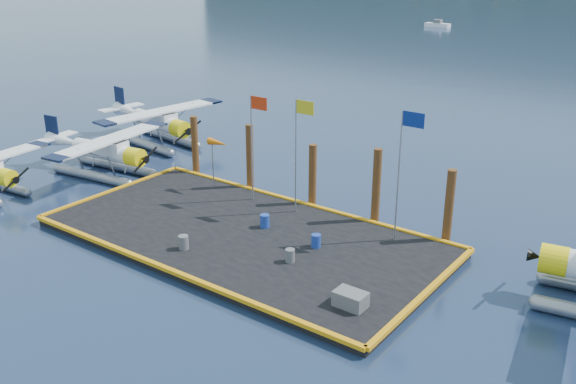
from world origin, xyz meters
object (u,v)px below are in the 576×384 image
(drum_5, at_px, (265,221))
(windsock, at_px, (218,144))
(crate, at_px, (351,299))
(drum_1, at_px, (290,256))
(flagpole_yellow, at_px, (299,139))
(seaplane_c, at_px, (159,125))
(drum_2, at_px, (316,241))
(flagpole_blue, at_px, (404,157))
(flagpole_red, at_px, (254,132))
(piling_2, at_px, (313,178))
(piling_3, at_px, (376,189))
(seaplane_b, at_px, (107,154))
(piling_4, at_px, (449,209))
(drum_3, at_px, (184,242))
(piling_0, at_px, (195,147))
(piling_1, at_px, (250,159))

(drum_5, bearing_deg, windsock, 154.55)
(drum_5, height_order, crate, drum_5)
(drum_1, distance_m, flagpole_yellow, 6.95)
(seaplane_c, xyz_separation_m, drum_2, (19.42, -8.02, -0.86))
(crate, xyz_separation_m, flagpole_blue, (-1.31, 6.62, 3.96))
(flagpole_red, height_order, piling_2, flagpole_red)
(piling_3, bearing_deg, drum_2, -97.94)
(windsock, bearing_deg, seaplane_b, -168.92)
(drum_1, relative_size, flagpole_yellow, 0.10)
(windsock, distance_m, piling_2, 5.90)
(seaplane_c, xyz_separation_m, piling_2, (16.05, -3.44, 0.31))
(flagpole_red, distance_m, flagpole_yellow, 3.00)
(windsock, relative_size, piling_2, 0.82)
(piling_4, bearing_deg, seaplane_c, 171.85)
(drum_1, bearing_deg, drum_2, 87.35)
(drum_1, height_order, drum_2, drum_2)
(drum_1, height_order, drum_3, drum_3)
(flagpole_blue, distance_m, windsock, 11.81)
(crate, distance_m, windsock, 14.83)
(flagpole_blue, bearing_deg, crate, -78.81)
(seaplane_b, distance_m, flagpole_blue, 20.24)
(drum_2, height_order, flagpole_blue, flagpole_blue)
(drum_1, xyz_separation_m, drum_5, (-3.33, 2.34, 0.03))
(drum_5, xyz_separation_m, piling_2, (0.06, 4.20, 1.16))
(piling_0, xyz_separation_m, piling_1, (4.50, 0.00, 0.10))
(drum_1, relative_size, piling_4, 0.16)
(windsock, bearing_deg, piling_4, 6.75)
(drum_3, relative_size, flagpole_red, 0.11)
(drum_2, xyz_separation_m, piling_2, (-3.36, 4.57, 1.17))
(drum_2, relative_size, piling_3, 0.15)
(crate, height_order, piling_4, piling_4)
(drum_3, relative_size, windsock, 0.22)
(piling_1, xyz_separation_m, piling_2, (4.50, 0.00, -0.20))
(seaplane_b, bearing_deg, flagpole_blue, 87.55)
(seaplane_b, xyz_separation_m, piling_1, (9.22, 3.20, 0.62))
(seaplane_c, xyz_separation_m, flagpole_yellow, (16.26, -5.04, 2.92))
(piling_0, bearing_deg, piling_4, 0.00)
(drum_5, bearing_deg, piling_3, 46.01)
(seaplane_c, height_order, piling_4, piling_4)
(windsock, height_order, piling_1, piling_1)
(drum_3, distance_m, piling_3, 10.26)
(seaplane_b, bearing_deg, seaplane_c, -167.71)
(seaplane_c, bearing_deg, flagpole_red, 77.05)
(drum_5, xyz_separation_m, windsock, (-5.47, 2.60, 2.49))
(crate, xyz_separation_m, piling_4, (0.49, 8.22, 1.28))
(flagpole_yellow, bearing_deg, drum_2, -43.24)
(windsock, relative_size, piling_3, 0.73)
(piling_0, bearing_deg, drum_2, -20.30)
(piling_3, bearing_deg, piling_1, 180.00)
(flagpole_blue, xyz_separation_m, piling_2, (-6.20, 1.60, -2.79))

